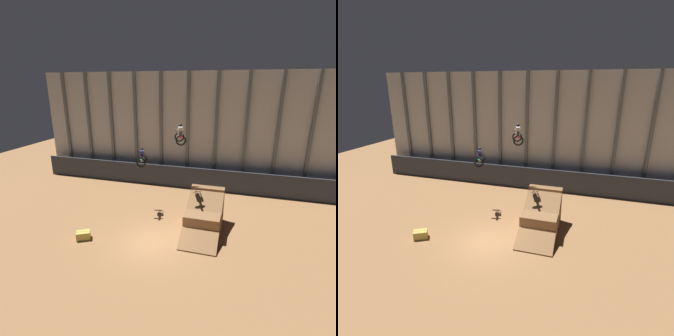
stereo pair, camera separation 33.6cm
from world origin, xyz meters
TOP-DOWN VIEW (x-y plane):
  - ground_plane at (0.00, 0.00)m, footprint 60.00×60.00m
  - arena_back_wall at (0.00, 11.32)m, footprint 32.00×0.40m
  - lower_barrier at (0.00, 10.00)m, footprint 31.36×0.20m
  - dirt_ramp at (3.11, 2.92)m, footprint 2.49×4.86m
  - rider_bike_left_air at (-2.18, 4.34)m, footprint 1.14×1.79m
  - rider_bike_right_air at (1.02, 3.75)m, footprint 1.17×1.79m
  - hay_bale_trackside at (-4.50, -0.89)m, footprint 1.08×0.96m

SIDE VIEW (x-z plane):
  - ground_plane at x=0.00m, z-range 0.00..0.00m
  - hay_bale_trackside at x=-4.50m, z-range -0.01..0.57m
  - dirt_ramp at x=3.11m, z-range -0.45..2.37m
  - lower_barrier at x=0.00m, z-range 0.00..2.20m
  - rider_bike_left_air at x=-2.18m, z-range 3.74..5.23m
  - arena_back_wall at x=0.00m, z-range 0.00..11.23m
  - rider_bike_right_air at x=1.02m, z-range 5.82..7.27m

